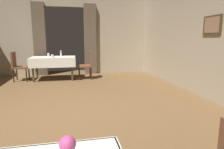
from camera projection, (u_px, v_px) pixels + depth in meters
ground at (61, 112)px, 3.55m from camera, size 10.08×10.08×0.00m
wall_right at (222, 30)px, 3.90m from camera, size 0.16×8.40×3.00m
wall_back at (65, 34)px, 7.31m from camera, size 6.40×0.27×3.00m
dining_table_mid at (53, 60)px, 6.38m from camera, size 1.42×0.89×0.75m
chair_mid_right at (87, 64)px, 6.52m from camera, size 0.44×0.44×0.93m
chair_mid_left at (18, 65)px, 6.18m from camera, size 0.44×0.44×0.93m
flower_vase_mid at (61, 53)px, 6.66m from camera, size 0.07×0.07×0.20m
glass_mid_b at (48, 55)px, 6.53m from camera, size 0.07×0.07×0.12m
plate_mid_c at (69, 57)px, 6.37m from camera, size 0.19×0.19×0.01m
glass_mid_d at (52, 56)px, 6.12m from camera, size 0.08×0.08×0.10m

